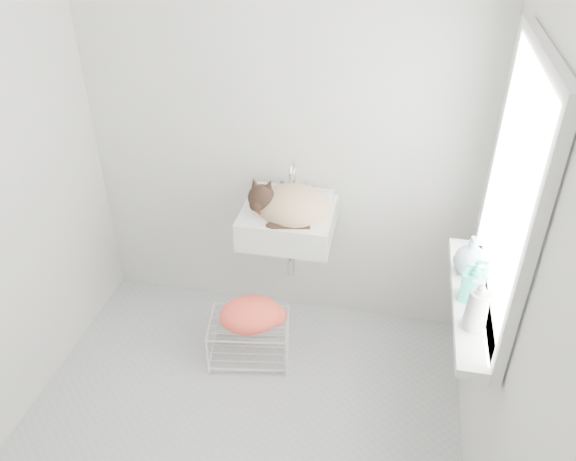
% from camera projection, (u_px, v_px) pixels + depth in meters
% --- Properties ---
extents(floor, '(2.20, 2.00, 0.02)m').
position_uv_depth(floor, '(239.00, 426.00, 2.90)').
color(floor, '#B2B2B2').
rests_on(floor, ground).
extents(back_wall, '(2.20, 0.02, 2.50)m').
position_uv_depth(back_wall, '(279.00, 119.00, 3.04)').
color(back_wall, silver).
rests_on(back_wall, ground).
extents(right_wall, '(0.02, 2.00, 2.50)m').
position_uv_depth(right_wall, '(522.00, 248.00, 2.03)').
color(right_wall, silver).
rests_on(right_wall, ground).
extents(window_glass, '(0.01, 0.80, 1.00)m').
position_uv_depth(window_glass, '(516.00, 196.00, 2.15)').
color(window_glass, white).
rests_on(window_glass, right_wall).
extents(window_frame, '(0.04, 0.90, 1.10)m').
position_uv_depth(window_frame, '(512.00, 195.00, 2.15)').
color(window_frame, white).
rests_on(window_frame, right_wall).
extents(windowsill, '(0.16, 0.88, 0.04)m').
position_uv_depth(windowsill, '(471.00, 300.00, 2.44)').
color(windowsill, white).
rests_on(windowsill, right_wall).
extents(sink, '(0.48, 0.42, 0.19)m').
position_uv_depth(sink, '(288.00, 210.00, 3.03)').
color(sink, white).
rests_on(sink, back_wall).
extents(faucet, '(0.18, 0.12, 0.18)m').
position_uv_depth(faucet, '(295.00, 171.00, 3.10)').
color(faucet, silver).
rests_on(faucet, sink).
extents(cat, '(0.43, 0.35, 0.26)m').
position_uv_depth(cat, '(290.00, 205.00, 2.99)').
color(cat, tan).
rests_on(cat, sink).
extents(wire_rack, '(0.47, 0.37, 0.26)m').
position_uv_depth(wire_rack, '(249.00, 336.00, 3.23)').
color(wire_rack, silver).
rests_on(wire_rack, floor).
extents(towel, '(0.41, 0.35, 0.14)m').
position_uv_depth(towel, '(250.00, 320.00, 3.14)').
color(towel, '#F59500').
rests_on(towel, wire_rack).
extents(bottle_a, '(0.11, 0.11, 0.20)m').
position_uv_depth(bottle_a, '(472.00, 327.00, 2.27)').
color(bottle_a, silver).
rests_on(bottle_a, windowsill).
extents(bottle_b, '(0.11, 0.11, 0.20)m').
position_uv_depth(bottle_b, '(470.00, 298.00, 2.42)').
color(bottle_b, teal).
rests_on(bottle_b, windowsill).
extents(bottle_c, '(0.16, 0.16, 0.19)m').
position_uv_depth(bottle_c, '(467.00, 272.00, 2.58)').
color(bottle_c, silver).
rests_on(bottle_c, windowsill).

